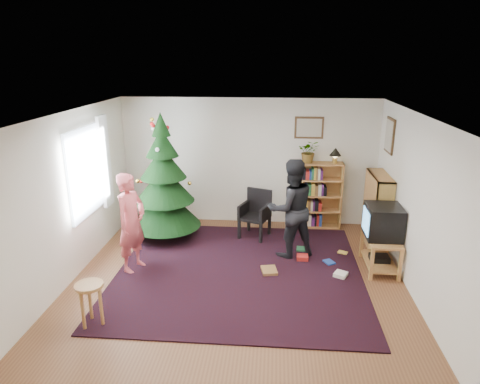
# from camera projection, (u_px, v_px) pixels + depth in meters

# --- Properties ---
(floor) EXTENTS (5.00, 5.00, 0.00)m
(floor) POSITION_uv_depth(u_px,v_px,m) (238.00, 281.00, 6.46)
(floor) COLOR brown
(floor) RESTS_ON ground
(ceiling) EXTENTS (5.00, 5.00, 0.00)m
(ceiling) POSITION_uv_depth(u_px,v_px,m) (237.00, 115.00, 5.70)
(ceiling) COLOR white
(ceiling) RESTS_ON wall_back
(wall_back) EXTENTS (5.00, 0.02, 2.50)m
(wall_back) POSITION_uv_depth(u_px,v_px,m) (249.00, 162.00, 8.46)
(wall_back) COLOR silver
(wall_back) RESTS_ON floor
(wall_front) EXTENTS (5.00, 0.02, 2.50)m
(wall_front) POSITION_uv_depth(u_px,v_px,m) (212.00, 298.00, 3.71)
(wall_front) COLOR silver
(wall_front) RESTS_ON floor
(wall_left) EXTENTS (0.02, 5.00, 2.50)m
(wall_left) POSITION_uv_depth(u_px,v_px,m) (68.00, 199.00, 6.28)
(wall_left) COLOR silver
(wall_left) RESTS_ON floor
(wall_right) EXTENTS (0.02, 5.00, 2.50)m
(wall_right) POSITION_uv_depth(u_px,v_px,m) (418.00, 209.00, 5.88)
(wall_right) COLOR silver
(wall_right) RESTS_ON floor
(rug) EXTENTS (3.80, 3.60, 0.02)m
(rug) POSITION_uv_depth(u_px,v_px,m) (239.00, 271.00, 6.75)
(rug) COLOR black
(rug) RESTS_ON floor
(window_pane) EXTENTS (0.04, 1.20, 1.40)m
(window_pane) POSITION_uv_depth(u_px,v_px,m) (86.00, 172.00, 6.77)
(window_pane) COLOR silver
(window_pane) RESTS_ON wall_left
(curtain) EXTENTS (0.06, 0.35, 1.60)m
(curtain) POSITION_uv_depth(u_px,v_px,m) (105.00, 162.00, 7.43)
(curtain) COLOR white
(curtain) RESTS_ON wall_left
(picture_back) EXTENTS (0.55, 0.03, 0.42)m
(picture_back) POSITION_uv_depth(u_px,v_px,m) (309.00, 128.00, 8.13)
(picture_back) COLOR #4C3319
(picture_back) RESTS_ON wall_back
(picture_right) EXTENTS (0.03, 0.50, 0.60)m
(picture_right) POSITION_uv_depth(u_px,v_px,m) (390.00, 136.00, 7.33)
(picture_right) COLOR #4C3319
(picture_right) RESTS_ON wall_right
(christmas_tree) EXTENTS (1.29, 1.29, 2.34)m
(christmas_tree) POSITION_uv_depth(u_px,v_px,m) (164.00, 188.00, 7.74)
(christmas_tree) COLOR #3F2816
(christmas_tree) RESTS_ON rug
(bookshelf_back) EXTENTS (0.95, 0.30, 1.30)m
(bookshelf_back) POSITION_uv_depth(u_px,v_px,m) (317.00, 194.00, 8.37)
(bookshelf_back) COLOR #AE893E
(bookshelf_back) RESTS_ON floor
(bookshelf_right) EXTENTS (0.30, 0.95, 1.30)m
(bookshelf_right) POSITION_uv_depth(u_px,v_px,m) (377.00, 209.00, 7.55)
(bookshelf_right) COLOR #AE893E
(bookshelf_right) RESTS_ON floor
(tv_stand) EXTENTS (0.48, 0.86, 0.55)m
(tv_stand) POSITION_uv_depth(u_px,v_px,m) (380.00, 250.00, 6.77)
(tv_stand) COLOR #AE893E
(tv_stand) RESTS_ON floor
(crt_tv) EXTENTS (0.54, 0.58, 0.50)m
(crt_tv) POSITION_uv_depth(u_px,v_px,m) (383.00, 222.00, 6.63)
(crt_tv) COLOR black
(crt_tv) RESTS_ON tv_stand
(armchair) EXTENTS (0.63, 0.64, 0.89)m
(armchair) POSITION_uv_depth(u_px,v_px,m) (255.00, 212.00, 7.98)
(armchair) COLOR black
(armchair) RESTS_ON rug
(stool) EXTENTS (0.35, 0.35, 0.58)m
(stool) POSITION_uv_depth(u_px,v_px,m) (90.00, 294.00, 5.29)
(stool) COLOR #AE893E
(stool) RESTS_ON floor
(person_standing) EXTENTS (0.55, 0.67, 1.58)m
(person_standing) POSITION_uv_depth(u_px,v_px,m) (131.00, 223.00, 6.61)
(person_standing) COLOR #CE5256
(person_standing) RESTS_ON rug
(person_by_chair) EXTENTS (1.00, 0.90, 1.68)m
(person_by_chair) POSITION_uv_depth(u_px,v_px,m) (291.00, 208.00, 7.08)
(person_by_chair) COLOR black
(person_by_chair) RESTS_ON rug
(potted_plant) EXTENTS (0.40, 0.35, 0.44)m
(potted_plant) POSITION_uv_depth(u_px,v_px,m) (309.00, 151.00, 8.13)
(potted_plant) COLOR gray
(potted_plant) RESTS_ON bookshelf_back
(table_lamp) EXTENTS (0.22, 0.22, 0.30)m
(table_lamp) POSITION_uv_depth(u_px,v_px,m) (335.00, 153.00, 8.09)
(table_lamp) COLOR #A57F33
(table_lamp) RESTS_ON bookshelf_back
(floor_clutter) EXTENTS (1.45, 1.10, 0.08)m
(floor_clutter) POSITION_uv_depth(u_px,v_px,m) (314.00, 260.00, 7.04)
(floor_clutter) COLOR #A51E19
(floor_clutter) RESTS_ON rug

